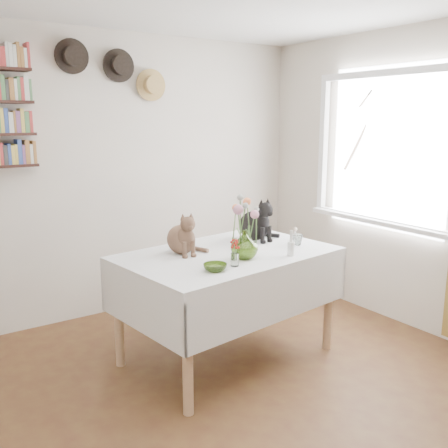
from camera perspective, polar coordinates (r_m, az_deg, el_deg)
room at (r=2.60m, az=4.86°, el=0.65°), size 4.08×4.58×2.58m
window at (r=4.54m, az=17.98°, el=6.82°), size 0.12×1.52×1.32m
dining_table at (r=3.66m, az=0.41°, el=-6.27°), size 1.62×1.15×0.81m
tabby_cat at (r=3.55m, az=-4.94°, el=-0.89°), size 0.23×0.28×0.32m
black_cat at (r=3.95m, az=3.44°, el=0.69°), size 0.26×0.32×0.35m
flower_vase at (r=3.42m, az=2.35°, el=-2.35°), size 0.21×0.21×0.20m
green_bowl at (r=3.16m, az=-1.02°, el=-4.98°), size 0.18×0.18×0.05m
drinking_glass at (r=3.84m, az=8.39°, el=-1.80°), size 0.11×0.11×0.08m
candlestick at (r=3.53m, az=7.66°, el=-2.64°), size 0.05×0.05×0.18m
berry_jar at (r=3.25m, az=1.23°, el=-3.21°), size 0.05×0.05×0.21m
porcelain_figurine at (r=4.00m, az=8.12°, el=-1.17°), size 0.05×0.05×0.10m
flower_bouquet at (r=3.38m, az=2.30°, el=1.63°), size 0.17×0.13×0.39m
wall_hats at (r=4.52m, az=-12.23°, el=16.90°), size 0.98×0.09×0.48m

